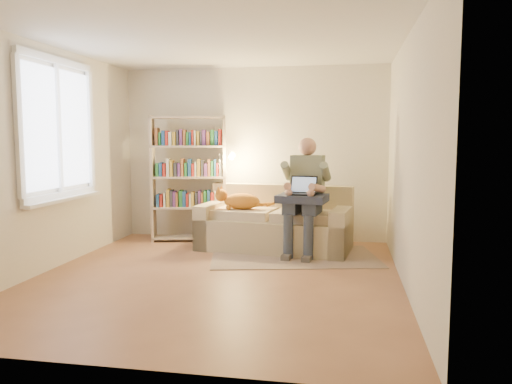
% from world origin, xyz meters
% --- Properties ---
extents(floor, '(4.50, 4.50, 0.00)m').
position_xyz_m(floor, '(0.00, 0.00, 0.00)').
color(floor, '#8B5B3F').
rests_on(floor, ground).
extents(ceiling, '(4.00, 4.50, 0.02)m').
position_xyz_m(ceiling, '(0.00, 0.00, 2.60)').
color(ceiling, white).
rests_on(ceiling, wall_back).
extents(wall_left, '(0.02, 4.50, 2.60)m').
position_xyz_m(wall_left, '(-2.00, 0.00, 1.30)').
color(wall_left, silver).
rests_on(wall_left, floor).
extents(wall_right, '(0.02, 4.50, 2.60)m').
position_xyz_m(wall_right, '(2.00, 0.00, 1.30)').
color(wall_right, silver).
rests_on(wall_right, floor).
extents(wall_back, '(4.00, 0.02, 2.60)m').
position_xyz_m(wall_back, '(0.00, 2.25, 1.30)').
color(wall_back, silver).
rests_on(wall_back, floor).
extents(wall_front, '(4.00, 0.02, 2.60)m').
position_xyz_m(wall_front, '(0.00, -2.25, 1.30)').
color(wall_front, silver).
rests_on(wall_front, floor).
extents(window, '(0.12, 1.52, 1.69)m').
position_xyz_m(window, '(-1.95, 0.20, 1.38)').
color(window, white).
rests_on(window, wall_left).
extents(sofa, '(2.16, 1.20, 0.87)m').
position_xyz_m(sofa, '(0.44, 1.56, 0.32)').
color(sofa, tan).
rests_on(sofa, floor).
extents(person, '(0.52, 0.75, 1.55)m').
position_xyz_m(person, '(0.86, 1.35, 0.86)').
color(person, gray).
rests_on(person, sofa).
extents(cat, '(0.77, 0.33, 0.28)m').
position_xyz_m(cat, '(-0.08, 1.50, 0.68)').
color(cat, orange).
rests_on(cat, sofa).
extents(blanket, '(0.69, 0.59, 0.10)m').
position_xyz_m(blanket, '(0.88, 1.18, 0.76)').
color(blanket, '#252C40').
rests_on(blanket, person).
extents(laptop, '(0.38, 0.35, 0.29)m').
position_xyz_m(laptop, '(0.88, 1.19, 0.87)').
color(laptop, black).
rests_on(laptop, blanket).
extents(bookshelf, '(1.28, 0.51, 1.87)m').
position_xyz_m(bookshelf, '(-0.91, 1.90, 1.03)').
color(bookshelf, '#C2AD93').
rests_on(bookshelf, floor).
extents(rug, '(2.33, 1.67, 0.01)m').
position_xyz_m(rug, '(0.75, 1.10, 0.01)').
color(rug, gray).
rests_on(rug, floor).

